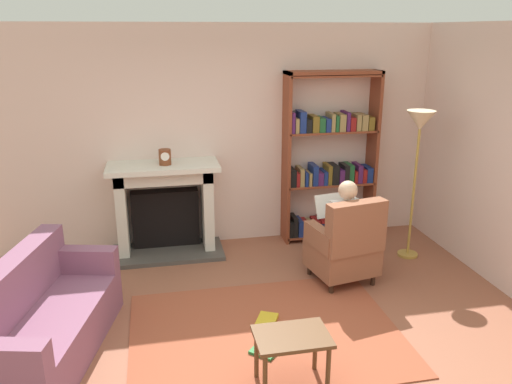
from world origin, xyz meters
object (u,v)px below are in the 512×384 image
at_px(seated_reader, 341,225).
at_px(floor_lamp, 419,134).
at_px(fireplace, 165,205).
at_px(mantel_clock, 165,157).
at_px(bookshelf, 329,163).
at_px(armchair_reading, 346,246).
at_px(sofa_floral, 42,322).
at_px(side_table, 292,343).

distance_m(seated_reader, floor_lamp, 1.40).
height_order(fireplace, seated_reader, seated_reader).
distance_m(mantel_clock, bookshelf, 2.06).
distance_m(mantel_clock, floor_lamp, 2.90).
xyz_separation_m(bookshelf, armchair_reading, (-0.23, -1.25, -0.58)).
xyz_separation_m(mantel_clock, floor_lamp, (2.82, -0.62, 0.28)).
relative_size(bookshelf, sofa_floral, 1.18).
distance_m(fireplace, side_table, 2.88).
xyz_separation_m(armchair_reading, sofa_floral, (-2.92, -0.74, -0.10)).
distance_m(fireplace, bookshelf, 2.11).
distance_m(bookshelf, side_table, 3.11).
relative_size(mantel_clock, side_table, 0.32).
distance_m(fireplace, mantel_clock, 0.63).
bearing_deg(side_table, bookshelf, 66.01).
xyz_separation_m(mantel_clock, side_table, (0.81, -2.65, -0.83)).
xyz_separation_m(armchair_reading, floor_lamp, (1.01, 0.49, 1.07)).
height_order(mantel_clock, seated_reader, mantel_clock).
relative_size(bookshelf, armchair_reading, 2.21).
relative_size(bookshelf, seated_reader, 1.88).
bearing_deg(fireplace, side_table, -73.10).
xyz_separation_m(fireplace, floor_lamp, (2.85, -0.72, 0.90)).
bearing_deg(sofa_floral, fireplace, -15.45).
xyz_separation_m(seated_reader, floor_lamp, (1.03, 0.38, 0.87)).
height_order(mantel_clock, floor_lamp, floor_lamp).
height_order(bookshelf, side_table, bookshelf).
bearing_deg(mantel_clock, armchair_reading, -31.52).
bearing_deg(side_table, seated_reader, 59.02).
distance_m(mantel_clock, sofa_floral, 2.34).
bearing_deg(floor_lamp, fireplace, 165.85).
xyz_separation_m(bookshelf, floor_lamp, (0.78, -0.76, 0.49)).
distance_m(mantel_clock, armchair_reading, 2.27).
distance_m(fireplace, armchair_reading, 2.22).
relative_size(fireplace, armchair_reading, 1.37).
xyz_separation_m(fireplace, side_table, (0.83, -2.75, -0.21)).
relative_size(armchair_reading, seated_reader, 0.85).
xyz_separation_m(armchair_reading, seated_reader, (-0.02, 0.12, 0.20)).
height_order(fireplace, mantel_clock, mantel_clock).
xyz_separation_m(armchair_reading, side_table, (-1.01, -1.53, -0.04)).
height_order(mantel_clock, side_table, mantel_clock).
bearing_deg(bookshelf, sofa_floral, -147.68).
bearing_deg(side_table, fireplace, 106.90).
relative_size(bookshelf, side_table, 3.84).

